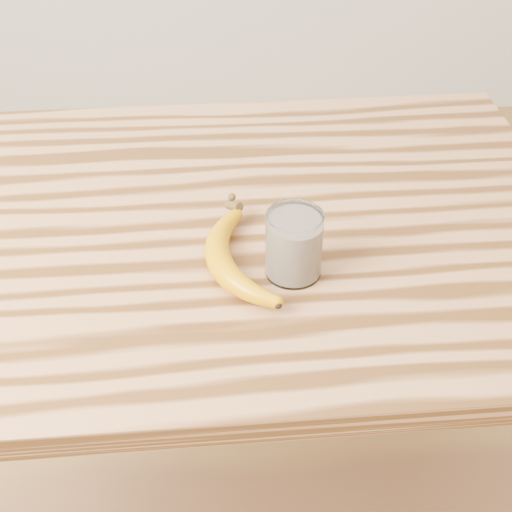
{
  "coord_description": "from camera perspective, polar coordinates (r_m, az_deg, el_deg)",
  "views": [
    {
      "loc": [
        0.01,
        -0.92,
        1.58
      ],
      "look_at": [
        0.07,
        -0.13,
        0.93
      ],
      "focal_mm": 50.0,
      "sensor_mm": 36.0,
      "label": 1
    }
  ],
  "objects": [
    {
      "name": "smoothie_glass",
      "position": [
        1.01,
        3.05,
        0.85
      ],
      "size": [
        0.08,
        0.08,
        0.1
      ],
      "color": "white",
      "rests_on": "table"
    },
    {
      "name": "banana",
      "position": [
        1.03,
        -2.99,
        -0.47
      ],
      "size": [
        0.17,
        0.33,
        0.04
      ],
      "primitive_type": null,
      "rotation": [
        0.0,
        0.0,
        0.2
      ],
      "color": "#C58000",
      "rests_on": "table"
    },
    {
      "name": "table",
      "position": [
        1.22,
        -3.96,
        -2.09
      ],
      "size": [
        1.2,
        0.8,
        0.9
      ],
      "color": "#A87145",
      "rests_on": "ground"
    }
  ]
}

